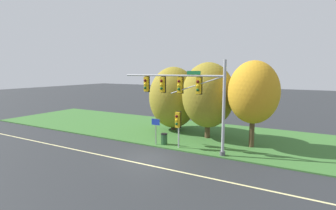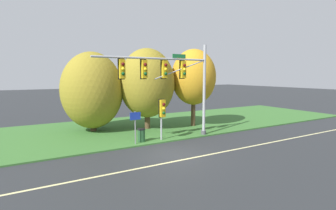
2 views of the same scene
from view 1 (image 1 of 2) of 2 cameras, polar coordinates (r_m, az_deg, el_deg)
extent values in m
plane|color=#282B2D|center=(19.25, -4.13, -11.46)|extent=(160.00, 160.00, 0.00)
cube|color=beige|center=(18.32, -6.26, -12.48)|extent=(36.00, 0.16, 0.01)
cube|color=#386B2D|center=(26.22, 5.94, -6.20)|extent=(48.00, 11.50, 0.10)
cylinder|color=#9EA0A5|center=(19.08, 12.04, -0.77)|extent=(0.22, 0.22, 6.92)
cylinder|color=#4C4C51|center=(19.82, 11.78, -10.28)|extent=(0.40, 0.40, 0.30)
cylinder|color=#9EA0A5|center=(20.58, 0.66, 6.45)|extent=(8.60, 0.14, 0.14)
cylinder|color=#9EA0A5|center=(19.66, 6.17, 4.31)|extent=(4.32, 0.08, 1.48)
cube|color=gold|center=(19.59, 6.68, 4.20)|extent=(0.34, 0.28, 1.22)
cube|color=black|center=(19.74, 6.86, 4.22)|extent=(0.46, 0.04, 1.34)
sphere|color=#4C0C0C|center=(19.41, 6.49, 5.06)|extent=(0.22, 0.22, 0.22)
sphere|color=yellow|center=(19.42, 6.48, 4.18)|extent=(0.22, 0.22, 0.22)
sphere|color=#0C4219|center=(19.44, 6.47, 3.29)|extent=(0.22, 0.22, 0.22)
cube|color=gold|center=(20.24, 2.60, 4.35)|extent=(0.34, 0.28, 1.22)
cube|color=black|center=(20.39, 2.80, 4.37)|extent=(0.46, 0.04, 1.34)
sphere|color=#4C0C0C|center=(20.07, 2.37, 5.18)|extent=(0.22, 0.22, 0.22)
sphere|color=yellow|center=(20.08, 2.37, 4.33)|extent=(0.22, 0.22, 0.22)
sphere|color=#0C4219|center=(20.10, 2.36, 3.47)|extent=(0.22, 0.22, 0.22)
cube|color=gold|center=(20.99, -1.21, 4.47)|extent=(0.34, 0.28, 1.22)
cube|color=black|center=(21.13, -0.99, 4.49)|extent=(0.46, 0.04, 1.34)
sphere|color=#4C0C0C|center=(20.83, -1.47, 5.27)|extent=(0.22, 0.22, 0.22)
sphere|color=yellow|center=(20.84, -1.46, 4.45)|extent=(0.22, 0.22, 0.22)
sphere|color=#0C4219|center=(20.86, -1.46, 3.63)|extent=(0.22, 0.22, 0.22)
cube|color=gold|center=(21.83, -4.75, 4.57)|extent=(0.34, 0.28, 1.22)
cube|color=black|center=(21.96, -4.51, 4.59)|extent=(0.46, 0.04, 1.34)
sphere|color=#4C0C0C|center=(21.67, -5.02, 5.34)|extent=(0.22, 0.22, 0.22)
sphere|color=yellow|center=(21.68, -5.01, 4.54)|extent=(0.22, 0.22, 0.22)
sphere|color=#0C4219|center=(21.70, -5.00, 3.75)|extent=(0.22, 0.22, 0.22)
cube|color=#196B33|center=(19.67, 5.61, 7.00)|extent=(1.10, 0.04, 0.28)
cylinder|color=#9EA0A5|center=(21.00, 2.35, -5.48)|extent=(0.12, 0.12, 2.86)
cube|color=gold|center=(20.65, 2.11, -3.24)|extent=(0.34, 0.28, 1.22)
cube|color=black|center=(20.79, 2.32, -3.16)|extent=(0.46, 0.04, 1.34)
sphere|color=#4C0C0C|center=(20.44, 1.89, -2.49)|extent=(0.22, 0.22, 0.22)
sphere|color=yellow|center=(20.49, 1.88, -3.32)|extent=(0.22, 0.22, 0.22)
sphere|color=#0C4219|center=(20.55, 1.88, -4.14)|extent=(0.22, 0.22, 0.22)
cylinder|color=slate|center=(21.96, -2.65, -5.76)|extent=(0.08, 0.08, 2.22)
cube|color=#193399|center=(21.77, -2.71, -3.71)|extent=(0.77, 0.03, 0.51)
cylinder|color=#4C3823|center=(27.43, 1.18, -3.30)|extent=(0.50, 0.50, 2.00)
ellipsoid|color=olive|center=(27.08, 1.19, 1.67)|extent=(5.03, 5.03, 6.29)
cylinder|color=#4C3823|center=(24.34, 8.60, -4.00)|extent=(0.47, 0.47, 2.65)
ellipsoid|color=olive|center=(23.95, 8.72, 2.16)|extent=(4.72, 4.72, 5.90)
cylinder|color=#4C3823|center=(22.19, 17.82, -4.49)|extent=(0.40, 0.40, 3.35)
ellipsoid|color=#C68C1E|center=(21.80, 18.12, 2.66)|extent=(4.00, 4.00, 5.00)
cylinder|color=#234C28|center=(22.12, -0.84, -7.49)|extent=(0.52, 0.52, 0.85)
cylinder|color=black|center=(22.00, -0.84, -6.32)|extent=(0.56, 0.56, 0.08)
camera|label=2|loc=(18.40, -53.97, -0.15)|focal=28.00mm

